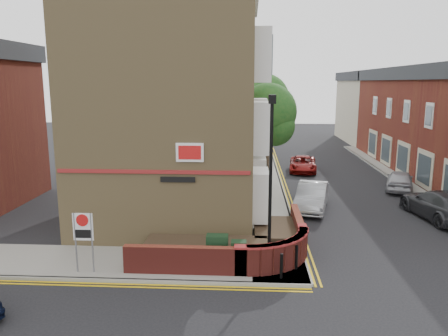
% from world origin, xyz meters
% --- Properties ---
extents(ground, '(120.00, 120.00, 0.00)m').
position_xyz_m(ground, '(0.00, 0.00, 0.00)').
color(ground, black).
rests_on(ground, ground).
extents(pavement_corner, '(13.00, 3.00, 0.12)m').
position_xyz_m(pavement_corner, '(-3.50, 1.50, 0.06)').
color(pavement_corner, gray).
rests_on(pavement_corner, ground).
extents(pavement_main, '(2.00, 32.00, 0.12)m').
position_xyz_m(pavement_main, '(2.00, 16.00, 0.06)').
color(pavement_main, gray).
rests_on(pavement_main, ground).
extents(pavement_far, '(4.00, 40.00, 0.12)m').
position_xyz_m(pavement_far, '(13.00, 13.00, 0.06)').
color(pavement_far, gray).
rests_on(pavement_far, ground).
extents(kerb_side, '(13.00, 0.15, 0.12)m').
position_xyz_m(kerb_side, '(-3.50, 0.00, 0.06)').
color(kerb_side, gray).
rests_on(kerb_side, ground).
extents(kerb_main_near, '(0.15, 32.00, 0.12)m').
position_xyz_m(kerb_main_near, '(3.00, 16.00, 0.06)').
color(kerb_main_near, gray).
rests_on(kerb_main_near, ground).
extents(kerb_main_far, '(0.15, 40.00, 0.12)m').
position_xyz_m(kerb_main_far, '(11.00, 13.00, 0.06)').
color(kerb_main_far, gray).
rests_on(kerb_main_far, ground).
extents(yellow_lines_side, '(13.00, 0.28, 0.01)m').
position_xyz_m(yellow_lines_side, '(-3.50, -0.25, 0.01)').
color(yellow_lines_side, gold).
rests_on(yellow_lines_side, ground).
extents(yellow_lines_main, '(0.28, 32.00, 0.01)m').
position_xyz_m(yellow_lines_main, '(3.25, 16.00, 0.01)').
color(yellow_lines_main, gold).
rests_on(yellow_lines_main, ground).
extents(corner_building, '(8.95, 10.40, 13.60)m').
position_xyz_m(corner_building, '(-2.84, 8.00, 6.23)').
color(corner_building, '#937A4E').
rests_on(corner_building, ground).
extents(garden_wall, '(6.80, 6.00, 1.20)m').
position_xyz_m(garden_wall, '(0.00, 2.50, 0.00)').
color(garden_wall, maroon).
rests_on(garden_wall, ground).
extents(lamppost, '(0.25, 0.50, 6.30)m').
position_xyz_m(lamppost, '(1.60, 1.20, 3.34)').
color(lamppost, black).
rests_on(lamppost, pavement_corner).
extents(utility_cabinet_large, '(0.80, 0.45, 1.20)m').
position_xyz_m(utility_cabinet_large, '(-0.30, 1.30, 0.72)').
color(utility_cabinet_large, '#16311A').
rests_on(utility_cabinet_large, pavement_corner).
extents(utility_cabinet_small, '(0.55, 0.40, 1.10)m').
position_xyz_m(utility_cabinet_small, '(0.50, 1.00, 0.67)').
color(utility_cabinet_small, '#16311A').
rests_on(utility_cabinet_small, pavement_corner).
extents(bollard_near, '(0.11, 0.11, 0.90)m').
position_xyz_m(bollard_near, '(2.00, 0.40, 0.57)').
color(bollard_near, black).
rests_on(bollard_near, pavement_corner).
extents(bollard_far, '(0.11, 0.11, 0.90)m').
position_xyz_m(bollard_far, '(2.60, 1.20, 0.57)').
color(bollard_far, black).
rests_on(bollard_far, pavement_corner).
extents(zone_sign, '(0.72, 0.07, 2.20)m').
position_xyz_m(zone_sign, '(-5.00, 0.50, 1.64)').
color(zone_sign, slate).
rests_on(zone_sign, pavement_corner).
extents(far_terrace, '(5.40, 30.40, 8.00)m').
position_xyz_m(far_terrace, '(14.50, 17.00, 4.04)').
color(far_terrace, maroon).
rests_on(far_terrace, ground).
extents(far_terrace_cream, '(5.40, 12.40, 8.00)m').
position_xyz_m(far_terrace_cream, '(14.50, 38.00, 4.05)').
color(far_terrace_cream, '#BCB89B').
rests_on(far_terrace_cream, ground).
extents(tree_near, '(3.64, 3.65, 6.70)m').
position_xyz_m(tree_near, '(2.00, 14.05, 4.70)').
color(tree_near, '#382B1E').
rests_on(tree_near, pavement_main).
extents(tree_mid, '(4.03, 4.03, 7.42)m').
position_xyz_m(tree_mid, '(2.00, 22.05, 5.20)').
color(tree_mid, '#382B1E').
rests_on(tree_mid, pavement_main).
extents(tree_far, '(3.81, 3.81, 7.00)m').
position_xyz_m(tree_far, '(2.00, 30.05, 4.91)').
color(tree_far, '#382B1E').
rests_on(tree_far, pavement_main).
extents(traffic_light_assembly, '(0.20, 0.16, 4.20)m').
position_xyz_m(traffic_light_assembly, '(2.40, 25.00, 2.78)').
color(traffic_light_assembly, black).
rests_on(traffic_light_assembly, pavement_main).
extents(silver_car_near, '(2.49, 4.62, 1.45)m').
position_xyz_m(silver_car_near, '(4.27, 9.36, 0.72)').
color(silver_car_near, '#9EA1A5').
rests_on(silver_car_near, ground).
extents(red_car_main, '(2.44, 4.51, 1.20)m').
position_xyz_m(red_car_main, '(5.00, 19.68, 0.60)').
color(red_car_main, maroon).
rests_on(red_car_main, ground).
extents(grey_car_far, '(2.92, 5.46, 1.50)m').
position_xyz_m(grey_car_far, '(10.50, 7.97, 0.75)').
color(grey_car_far, '#2F3034').
rests_on(grey_car_far, ground).
extents(silver_car_far, '(2.74, 4.19, 1.33)m').
position_xyz_m(silver_car_far, '(10.50, 14.00, 0.66)').
color(silver_car_far, '#A2A4AA').
rests_on(silver_car_far, ground).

